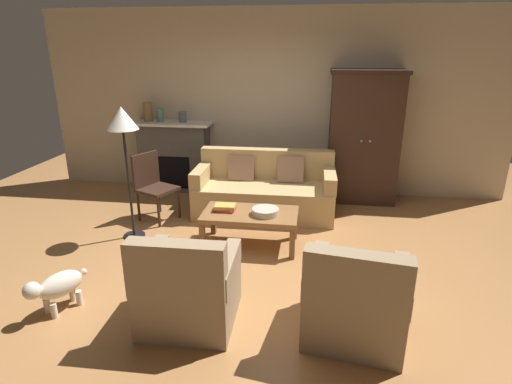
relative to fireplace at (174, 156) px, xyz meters
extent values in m
plane|color=#B27A47|center=(1.55, -2.30, -0.57)|extent=(9.60, 9.60, 0.00)
cube|color=beige|center=(1.55, 0.25, 0.83)|extent=(7.20, 0.10, 2.80)
cube|color=#4C4947|center=(0.00, 0.00, -0.03)|extent=(1.10, 0.36, 1.08)
cube|color=black|center=(0.00, -0.18, -0.23)|extent=(0.60, 0.01, 0.52)
cube|color=white|center=(0.00, -0.02, 0.53)|extent=(1.26, 0.48, 0.04)
cube|color=#382319|center=(2.95, -0.08, 0.37)|extent=(1.00, 0.52, 1.88)
cube|color=#2F1E15|center=(2.95, -0.08, 1.34)|extent=(1.06, 0.55, 0.06)
sphere|color=#ADAFB5|center=(2.89, -0.35, 0.41)|extent=(0.04, 0.04, 0.04)
sphere|color=#ADAFB5|center=(3.01, -0.35, 0.41)|extent=(0.04, 0.04, 0.04)
cube|color=tan|center=(1.58, -0.88, -0.35)|extent=(1.91, 0.87, 0.44)
cube|color=tan|center=(1.57, -0.54, 0.08)|extent=(1.90, 0.21, 0.42)
cube|color=tan|center=(0.70, -0.89, -0.02)|extent=(0.17, 0.80, 0.22)
cube|color=tan|center=(2.46, -0.86, -0.02)|extent=(0.17, 0.80, 0.22)
cube|color=#9E755B|center=(1.22, -0.68, 0.04)|extent=(0.36, 0.19, 0.37)
cube|color=#9E755B|center=(1.92, -0.67, 0.04)|extent=(0.36, 0.19, 0.37)
cube|color=olive|center=(1.53, -1.86, -0.17)|extent=(1.10, 0.60, 0.05)
cube|color=brown|center=(1.02, -2.12, -0.38)|extent=(0.06, 0.06, 0.37)
cube|color=brown|center=(2.04, -2.12, -0.38)|extent=(0.06, 0.06, 0.37)
cube|color=brown|center=(1.02, -1.60, -0.38)|extent=(0.06, 0.06, 0.37)
cube|color=brown|center=(2.04, -1.60, -0.38)|extent=(0.06, 0.06, 0.37)
cylinder|color=beige|center=(1.71, -1.90, -0.11)|extent=(0.31, 0.31, 0.07)
cube|color=#B73833|center=(1.23, -1.84, -0.13)|extent=(0.26, 0.19, 0.03)
cube|color=gold|center=(1.23, -1.84, -0.10)|extent=(0.25, 0.18, 0.04)
cylinder|color=olive|center=(-0.38, -0.02, 0.70)|extent=(0.14, 0.14, 0.30)
cylinder|color=slate|center=(-0.18, -0.02, 0.66)|extent=(0.10, 0.10, 0.21)
cylinder|color=#565B66|center=(0.18, -0.02, 0.63)|extent=(0.12, 0.12, 0.16)
cube|color=#997F60|center=(1.24, -3.32, -0.36)|extent=(0.78, 0.78, 0.42)
cube|color=#997F60|center=(1.25, -3.63, 0.08)|extent=(0.76, 0.18, 0.46)
cube|color=#997F60|center=(1.57, -3.31, -0.05)|extent=(0.14, 0.70, 0.20)
cube|color=#997F60|center=(0.91, -3.33, -0.05)|extent=(0.14, 0.70, 0.20)
cube|color=#997F60|center=(2.62, -3.30, -0.36)|extent=(0.87, 0.87, 0.42)
cube|color=#997F60|center=(2.57, -3.61, 0.08)|extent=(0.78, 0.27, 0.46)
cube|color=#997F60|center=(2.95, -3.35, -0.05)|extent=(0.23, 0.71, 0.20)
cube|color=#997F60|center=(2.30, -3.25, -0.05)|extent=(0.23, 0.71, 0.20)
cube|color=#382319|center=(0.18, -1.25, -0.14)|extent=(0.58, 0.58, 0.04)
cylinder|color=#382319|center=(0.27, -1.51, -0.36)|extent=(0.04, 0.04, 0.41)
cylinder|color=#382319|center=(0.43, -1.16, -0.36)|extent=(0.04, 0.04, 0.41)
cylinder|color=#382319|center=(-0.07, -1.35, -0.36)|extent=(0.04, 0.04, 0.41)
cylinder|color=#382319|center=(0.09, -1.00, -0.36)|extent=(0.04, 0.04, 0.41)
cube|color=#382319|center=(0.00, -1.17, 0.11)|extent=(0.22, 0.42, 0.45)
cylinder|color=black|center=(0.06, -1.82, -0.56)|extent=(0.26, 0.26, 0.02)
cylinder|color=black|center=(0.06, -1.82, 0.11)|extent=(0.03, 0.03, 1.36)
cone|color=white|center=(0.06, -1.82, 0.90)|extent=(0.36, 0.36, 0.26)
ellipsoid|color=beige|center=(0.07, -3.35, -0.32)|extent=(0.36, 0.45, 0.22)
sphere|color=beige|center=(-0.05, -3.56, -0.26)|extent=(0.15, 0.15, 0.15)
cylinder|color=beige|center=(0.06, -3.48, -0.50)|extent=(0.06, 0.06, 0.14)
cylinder|color=beige|center=(-0.04, -3.43, -0.50)|extent=(0.06, 0.06, 0.14)
cylinder|color=beige|center=(0.17, -3.27, -0.50)|extent=(0.06, 0.06, 0.14)
cylinder|color=beige|center=(0.07, -3.22, -0.50)|extent=(0.06, 0.06, 0.14)
sphere|color=beige|center=(0.17, -3.15, -0.30)|extent=(0.06, 0.06, 0.06)
camera|label=1|loc=(2.23, -6.24, 1.66)|focal=28.95mm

